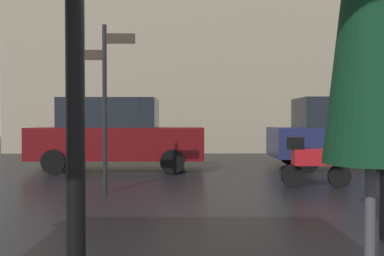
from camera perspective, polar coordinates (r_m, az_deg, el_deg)
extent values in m
cylinder|color=black|center=(2.21, -15.88, -0.87)|extent=(0.10, 0.10, 2.56)
cylinder|color=black|center=(8.74, 19.78, -6.31)|extent=(0.46, 0.09, 0.46)
cylinder|color=black|center=(8.47, 13.83, -6.52)|extent=(0.46, 0.09, 0.46)
cube|color=red|center=(8.55, 16.87, -3.90)|extent=(0.93, 0.32, 0.32)
cube|color=black|center=(8.42, 14.16, -2.05)|extent=(0.28, 0.28, 0.24)
cylinder|color=black|center=(8.66, 19.53, -1.53)|extent=(0.06, 0.06, 0.55)
cube|color=#1E234C|center=(12.21, 20.63, -1.85)|extent=(4.14, 1.71, 0.82)
cube|color=black|center=(12.12, 19.74, 2.01)|extent=(2.28, 1.58, 0.82)
cylinder|color=black|center=(13.55, 24.63, -3.33)|extent=(0.64, 0.18, 0.64)
cylinder|color=black|center=(12.65, 13.50, -3.57)|extent=(0.64, 0.18, 0.64)
cylinder|color=black|center=(11.00, 15.65, -4.29)|extent=(0.64, 0.18, 0.64)
cube|color=#590C0F|center=(11.31, -10.09, -2.04)|extent=(4.56, 1.74, 0.84)
cube|color=black|center=(11.33, -11.25, 2.06)|extent=(2.51, 1.60, 0.78)
cylinder|color=black|center=(12.05, -2.40, -3.83)|extent=(0.61, 0.18, 0.61)
cylinder|color=black|center=(10.32, -2.73, -4.68)|extent=(0.61, 0.18, 0.61)
cylinder|color=black|center=(12.51, -16.14, -3.70)|extent=(0.61, 0.18, 0.61)
cylinder|color=black|center=(10.85, -18.64, -4.45)|extent=(0.61, 0.18, 0.61)
cylinder|color=black|center=(7.68, -12.03, 2.54)|extent=(0.08, 0.08, 3.09)
cube|color=#33281E|center=(7.77, -10.00, 12.14)|extent=(0.56, 0.04, 0.18)
cube|color=#33281E|center=(7.82, -13.96, 9.82)|extent=(0.52, 0.04, 0.18)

